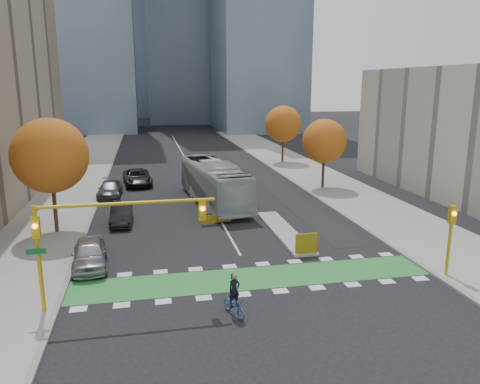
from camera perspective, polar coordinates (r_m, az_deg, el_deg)
name	(u,v)px	position (r m, az deg, el deg)	size (l,w,h in m)	color
ground	(260,289)	(24.92, 2.44, -11.78)	(300.00, 300.00, 0.00)	black
sidewalk_west	(55,206)	(43.93, -21.61, -1.55)	(7.00, 120.00, 0.15)	gray
sidewalk_east	(344,192)	(47.20, 12.59, 0.04)	(7.00, 120.00, 0.15)	gray
curb_west	(97,204)	(43.44, -17.07, -1.36)	(0.30, 120.00, 0.16)	gray
curb_east	(310,193)	(45.90, 8.59, -0.16)	(0.30, 120.00, 0.16)	gray
bike_crossing	(253,278)	(26.25, 1.64, -10.43)	(20.00, 3.00, 0.01)	#297F36
centre_line	(188,164)	(63.05, -6.32, 3.45)	(0.15, 70.00, 0.01)	silver
bike_lane_paint	(261,176)	(54.55, 2.54, 2.01)	(2.50, 50.00, 0.01)	black
median_island	(284,231)	(33.99, 5.36, -4.78)	(1.60, 10.00, 0.16)	gray
hazard_board	(306,243)	(29.45, 8.09, -6.23)	(1.40, 0.12, 1.30)	yellow
tree_west	(50,156)	(34.89, -22.14, 4.12)	(5.20, 5.20, 8.22)	#332114
tree_east_near	(324,141)	(47.63, 10.24, 6.11)	(4.40, 4.40, 7.08)	#332114
tree_east_far	(283,124)	(62.80, 5.28, 8.25)	(4.80, 4.80, 7.65)	#332114
traffic_signal_west	(96,227)	(22.50, -17.19, -4.16)	(8.53, 0.56, 5.20)	#BF9914
traffic_signal_east	(451,230)	(27.85, 24.30, -4.25)	(0.35, 0.43, 4.10)	#BF9914
cyclist	(234,302)	(22.09, -0.70, -13.22)	(1.21, 1.89, 2.06)	navy
bus	(214,183)	(41.63, -3.18, 1.16)	(3.17, 13.56, 3.78)	#A6ADAE
parked_car_a	(90,254)	(28.83, -17.87, -7.16)	(1.92, 4.76, 1.62)	#929397
parked_car_b	(121,215)	(36.79, -14.26, -2.71)	(1.52, 4.35, 1.43)	black
parked_car_c	(110,189)	(45.72, -15.58, 0.31)	(2.08, 5.12, 1.48)	#48484D
parked_car_d	(137,177)	(50.48, -12.39, 1.76)	(2.73, 5.93, 1.65)	black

